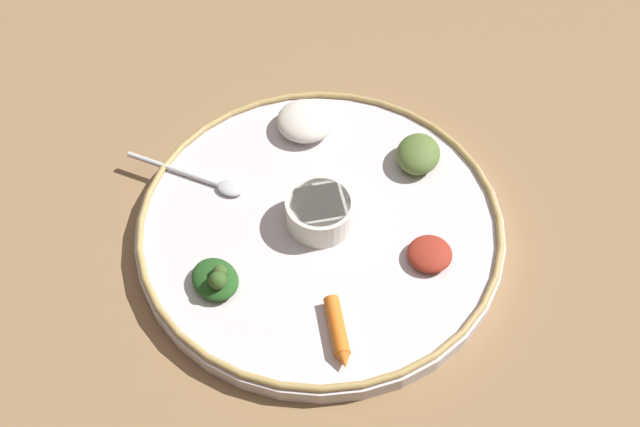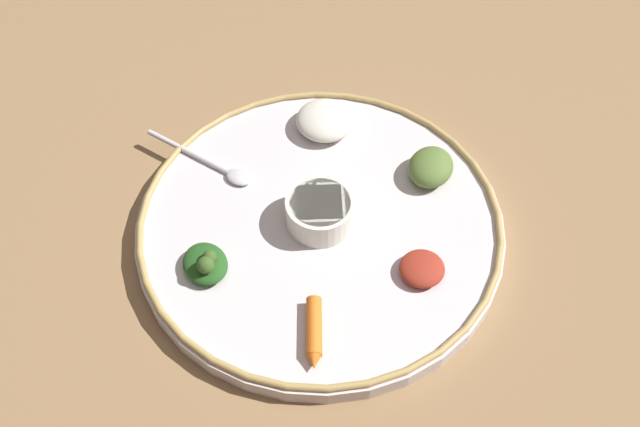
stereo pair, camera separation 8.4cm
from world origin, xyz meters
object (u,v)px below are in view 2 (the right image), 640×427
at_px(spoon, 215,165).
at_px(carrot_near_spoon, 314,332).
at_px(greens_pile, 206,263).
at_px(center_bowl, 320,211).

xyz_separation_m(spoon, carrot_near_spoon, (-0.18, -0.20, 0.00)).
bearing_deg(greens_pile, spoon, 21.94).
xyz_separation_m(center_bowl, spoon, (0.03, 0.15, -0.02)).
xyz_separation_m(spoon, greens_pile, (-0.14, -0.06, 0.01)).
bearing_deg(spoon, center_bowl, -102.16).
bearing_deg(greens_pile, carrot_near_spoon, -103.93).
height_order(center_bowl, carrot_near_spoon, center_bowl).
relative_size(center_bowl, greens_pile, 1.06).
distance_m(center_bowl, spoon, 0.16).
distance_m(center_bowl, greens_pile, 0.15).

